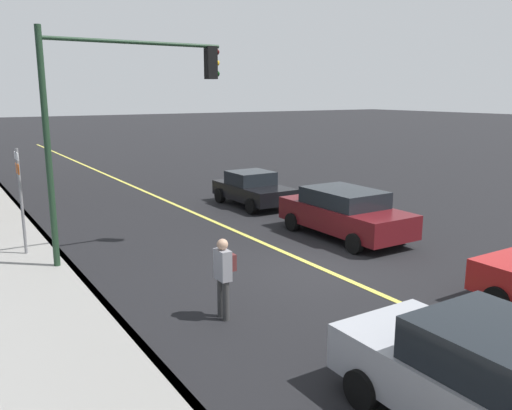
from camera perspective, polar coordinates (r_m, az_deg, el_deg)
name	(u,v)px	position (r m, az deg, el deg)	size (l,w,h in m)	color
ground	(319,267)	(14.08, 6.80, -6.75)	(200.00, 200.00, 0.00)	black
sidewalk_slab	(25,329)	(11.30, -23.82, -12.19)	(80.00, 3.44, 0.15)	gray
curb_edge	(109,310)	(11.60, -15.67, -10.96)	(80.00, 0.16, 0.15)	slate
lane_stripe_center	(319,267)	(14.08, 6.80, -6.73)	(80.00, 0.16, 0.01)	#D8CC4C
car_maroon	(344,212)	(16.93, 9.58, -0.78)	(4.59, 2.11, 1.54)	#591116
car_black	(253,189)	(21.41, -0.37, 1.79)	(3.81, 1.95, 1.39)	black
car_silver	(503,387)	(7.78, 25.23, -17.48)	(4.56, 2.08, 1.62)	#A8AAB2
pedestrian_with_backpack	(224,272)	(10.67, -3.52, -7.31)	(0.40, 0.36, 1.69)	#383838
traffic_light_mast	(118,105)	(14.39, -14.74, 10.48)	(0.28, 4.92, 6.11)	#1E3823
street_sign_post	(21,195)	(15.64, -24.18, 0.99)	(0.60, 0.08, 3.08)	slate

